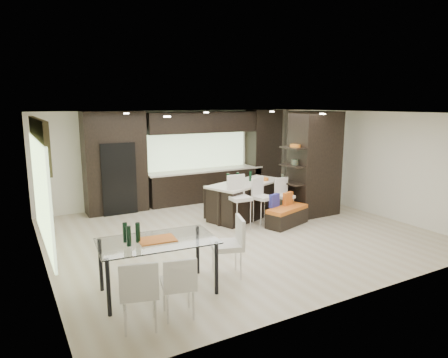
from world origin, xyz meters
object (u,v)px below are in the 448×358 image
stool_mid (263,206)px  stool_right (285,204)px  dining_table (158,266)px  chair_far (139,295)px  kitchen_island (246,200)px  chair_end (227,250)px  stool_left (240,208)px  chair_near (178,288)px  bench (287,216)px  floor_vase (282,195)px

stool_mid → stool_right: 0.67m
dining_table → chair_far: chair_far is taller
kitchen_island → chair_far: (-3.99, -3.73, -0.01)m
dining_table → chair_end: bearing=5.3°
stool_left → chair_end: stool_left is taller
chair_end → kitchen_island: bearing=-19.1°
kitchen_island → chair_end: size_ratio=2.30×
kitchen_island → chair_near: 5.06m
stool_right → bench: stool_right is taller
stool_right → chair_end: 3.60m
stool_left → bench: size_ratio=0.86×
stool_left → stool_mid: size_ratio=1.11×
stool_right → dining_table: 4.64m
kitchen_island → chair_far: 5.47m
bench → kitchen_island: bearing=95.1°
stool_right → floor_vase: size_ratio=0.79×
chair_end → stool_right: bearing=-35.1°
bench → chair_far: size_ratio=1.32×
stool_right → chair_end: chair_end is taller
stool_left → stool_mid: (0.67, 0.02, -0.05)m
stool_mid → chair_far: stool_mid is taller
stool_mid → chair_end: bearing=-151.2°
floor_vase → kitchen_island: bearing=160.8°
bench → floor_vase: floor_vase is taller
chair_near → chair_end: bearing=46.9°
kitchen_island → stool_right: (0.67, -0.76, -0.02)m
kitchen_island → floor_vase: bearing=-38.9°
dining_table → stool_right: bearing=33.0°
bench → dining_table: 4.31m
chair_far → bench: bearing=46.1°
chair_near → bench: bearing=47.2°
chair_near → floor_vase: bearing=51.4°
stool_left → chair_end: (-1.55, -2.12, -0.04)m
stool_mid → chair_far: bearing=-158.6°
bench → chair_far: (-4.47, -2.61, 0.22)m
stool_left → stool_right: stool_left is taller
stool_left → stool_right: bearing=4.8°
stool_mid → floor_vase: floor_vase is taller
stool_left → bench: stool_left is taller
kitchen_island → dining_table: (-3.44, -2.91, -0.03)m
stool_mid → dining_table: size_ratio=0.52×
kitchen_island → bench: kitchen_island is taller
chair_near → stool_right: bearing=49.3°
stool_left → chair_end: size_ratio=1.07×
kitchen_island → bench: 1.23m
kitchen_island → stool_left: size_ratio=2.14×
stool_mid → chair_near: 4.53m
stool_left → dining_table: 3.49m
stool_mid → stool_right: (0.67, 0.01, -0.03)m
dining_table → chair_end: size_ratio=1.87×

